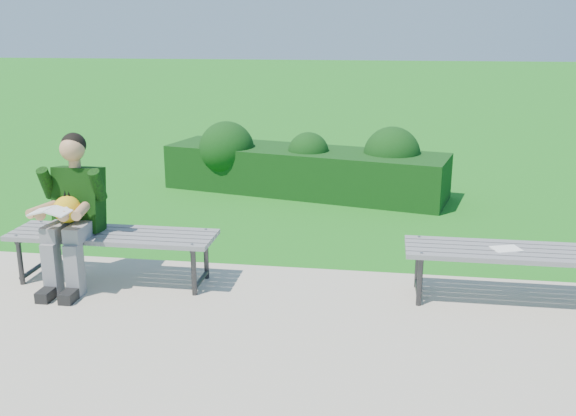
{
  "coord_description": "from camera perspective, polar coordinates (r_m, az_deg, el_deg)",
  "views": [
    {
      "loc": [
        0.94,
        -5.58,
        2.19
      ],
      "look_at": [
        0.14,
        -0.31,
        0.69
      ],
      "focal_mm": 40.0,
      "sensor_mm": 36.0,
      "label": 1
    }
  ],
  "objects": [
    {
      "name": "ground",
      "position": [
        6.07,
        -0.91,
        -5.4
      ],
      "size": [
        80.0,
        80.0,
        0.0
      ],
      "color": "#247216",
      "rests_on": "ground"
    },
    {
      "name": "bench_right",
      "position": [
        5.5,
        19.81,
        -4.05
      ],
      "size": [
        1.8,
        0.5,
        0.46
      ],
      "color": "slate",
      "rests_on": "walkway"
    },
    {
      "name": "walkway",
      "position": [
        4.51,
        -4.68,
        -13.23
      ],
      "size": [
        30.0,
        3.5,
        0.02
      ],
      "color": "#B0AB92",
      "rests_on": "ground"
    },
    {
      "name": "seated_boy",
      "position": [
        5.76,
        -18.63,
        0.07
      ],
      "size": [
        0.56,
        0.76,
        1.31
      ],
      "color": "gray",
      "rests_on": "walkway"
    },
    {
      "name": "paper_sheet",
      "position": [
        5.46,
        18.83,
        -3.45
      ],
      "size": [
        0.26,
        0.22,
        0.01
      ],
      "color": "white",
      "rests_on": "bench_right"
    },
    {
      "name": "bench_left",
      "position": [
        5.8,
        -15.31,
        -2.65
      ],
      "size": [
        1.8,
        0.5,
        0.46
      ],
      "color": "slate",
      "rests_on": "walkway"
    },
    {
      "name": "hedge",
      "position": [
        8.74,
        1.47,
        3.84
      ],
      "size": [
        3.95,
        1.8,
        0.95
      ],
      "color": "#123E15",
      "rests_on": "ground"
    }
  ]
}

